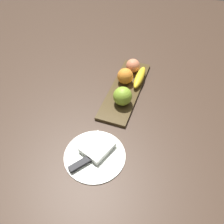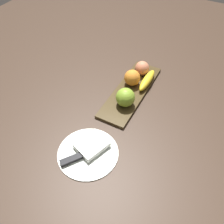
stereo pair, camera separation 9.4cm
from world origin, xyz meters
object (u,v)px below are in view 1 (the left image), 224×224
at_px(fruit_tray, 126,89).
at_px(knife, 85,162).
at_px(peach, 133,66).
at_px(orange_near_apple, 125,76).
at_px(banana, 140,77).
at_px(folded_napkin, 97,147).
at_px(dinner_plate, 95,155).
at_px(apple, 123,96).

relative_size(fruit_tray, knife, 2.70).
bearing_deg(peach, knife, 178.38).
height_order(orange_near_apple, peach, orange_near_apple).
bearing_deg(peach, banana, -137.32).
xyz_separation_m(fruit_tray, banana, (0.07, -0.05, 0.03)).
relative_size(folded_napkin, knife, 0.68).
height_order(peach, dinner_plate, peach).
bearing_deg(peach, folded_napkin, -179.50).
bearing_deg(fruit_tray, folded_napkin, 180.00).
bearing_deg(orange_near_apple, fruit_tray, -158.09).
height_order(banana, knife, banana).
distance_m(orange_near_apple, folded_napkin, 0.39).
bearing_deg(banana, orange_near_apple, -58.86).
bearing_deg(dinner_plate, knife, 154.20).
xyz_separation_m(dinner_plate, folded_napkin, (0.03, -0.00, 0.01)).
bearing_deg(apple, fruit_tray, 8.87).
distance_m(apple, banana, 0.18).
height_order(apple, orange_near_apple, apple).
height_order(peach, knife, peach).
relative_size(apple, peach, 1.19).
bearing_deg(banana, peach, -137.29).
xyz_separation_m(fruit_tray, apple, (-0.10, -0.02, 0.05)).
bearing_deg(fruit_tray, apple, -171.13).
distance_m(orange_near_apple, peach, 0.09).
bearing_deg(apple, knife, 173.80).
distance_m(fruit_tray, orange_near_apple, 0.06).
bearing_deg(knife, dinner_plate, 9.87).
distance_m(apple, dinner_plate, 0.28).
bearing_deg(banana, fruit_tray, -31.37).
bearing_deg(dinner_plate, peach, 0.48).
relative_size(orange_near_apple, knife, 0.47).
height_order(banana, peach, peach).
xyz_separation_m(peach, knife, (-0.55, 0.02, -0.03)).
bearing_deg(orange_near_apple, apple, -167.31).
height_order(fruit_tray, knife, knife).
height_order(banana, dinner_plate, banana).
distance_m(orange_near_apple, dinner_plate, 0.42).
bearing_deg(apple, folded_napkin, 176.55).
bearing_deg(dinner_plate, folded_napkin, -0.00).
distance_m(peach, dinner_plate, 0.51).
xyz_separation_m(fruit_tray, orange_near_apple, (0.04, 0.02, 0.04)).
distance_m(apple, folded_napkin, 0.25).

